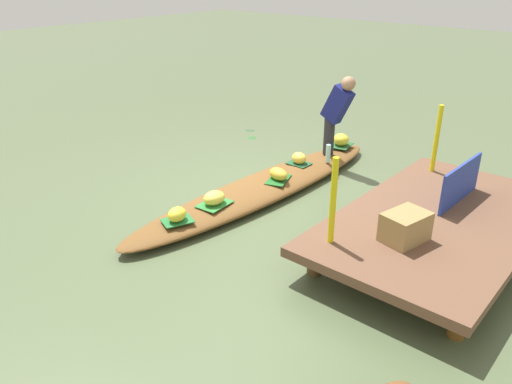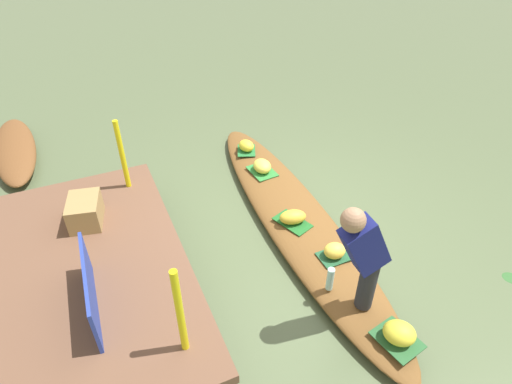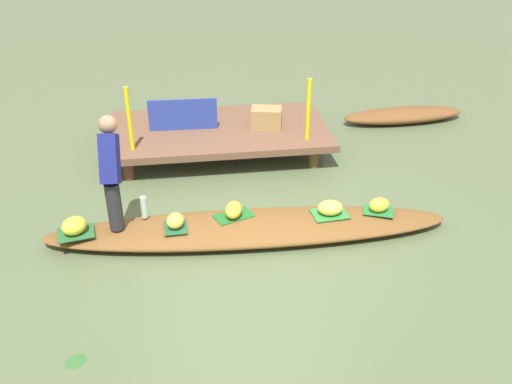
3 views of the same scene
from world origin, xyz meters
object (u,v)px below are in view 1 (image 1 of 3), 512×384
Objects in this scene: banana_bunch_0 at (341,140)px; market_banner at (461,183)px; banana_bunch_2 at (177,214)px; vendor_boat at (264,187)px; produce_crate at (405,227)px; banana_bunch_3 at (214,198)px; water_bottle at (328,153)px; vendor_person at (337,111)px; banana_bunch_4 at (299,158)px; banana_bunch_1 at (278,174)px.

banana_bunch_0 is 0.28× the size of market_banner.
market_banner reaches higher than banana_bunch_2.
produce_crate reaches higher than vendor_boat.
produce_crate reaches higher than banana_bunch_3.
vendor_boat is 1.21m from water_bottle.
banana_bunch_3 is 2.46m from vendor_person.
water_bottle is (-2.67, 0.26, 0.04)m from banana_bunch_2.
banana_bunch_3 is 0.24× the size of vendor_person.
banana_bunch_2 is at bearing 0.27° from banana_bunch_4.
vendor_boat is at bearing 179.76° from banana_bunch_2.
banana_bunch_4 is 2.37m from market_banner.
banana_bunch_4 is 0.44m from water_bottle.
market_banner reaches higher than vendor_boat.
produce_crate is (1.72, 2.00, 0.20)m from water_bottle.
banana_bunch_4 is (-1.75, -0.02, -0.00)m from banana_bunch_3.
banana_bunch_2 is 3.02m from vendor_person.
banana_bunch_0 is at bearing -116.65° from market_banner.
vendor_person is 0.63m from water_bottle.
water_bottle is 2.64m from produce_crate.
banana_bunch_4 is (1.07, -0.04, -0.01)m from banana_bunch_0.
market_banner is (1.24, 2.30, 0.32)m from banana_bunch_0.
vendor_boat is 10.35× the size of produce_crate.
banana_bunch_1 is 0.25× the size of vendor_person.
produce_crate is at bearing 42.29° from banana_bunch_0.
vendor_person is at bearing 176.02° from banana_bunch_3.
banana_bunch_4 is at bearing -176.18° from vendor_boat.
produce_crate is at bearing 45.99° from vendor_person.
banana_bunch_0 reaches higher than banana_bunch_3.
banana_bunch_1 is at bearing 175.55° from banana_bunch_2.
banana_bunch_1 is at bearing 144.50° from vendor_boat.
banana_bunch_1 is 0.69× the size of produce_crate.
vendor_boat is 17.68× the size of water_bottle.
banana_bunch_0 is 1.07m from banana_bunch_4.
market_banner reaches higher than produce_crate.
produce_crate is (-0.95, 2.25, 0.25)m from banana_bunch_2.
banana_bunch_3 is (-0.58, 0.01, 0.00)m from banana_bunch_2.
banana_bunch_4 is 0.19× the size of vendor_person.
vendor_boat is at bearing -104.04° from produce_crate.
water_bottle is at bearing 141.76° from banana_bunch_4.
banana_bunch_0 is at bearing -176.53° from banana_bunch_1.
water_bottle is 0.59× the size of produce_crate.
water_bottle reaches higher than banana_bunch_0.
vendor_person is (-0.63, 0.19, 0.60)m from banana_bunch_4.
banana_bunch_3 is 1.11× the size of water_bottle.
banana_bunch_1 is at bearing -2.19° from vendor_person.
banana_bunch_3 is 0.65× the size of produce_crate.
banana_bunch_1 is 0.67m from banana_bunch_4.
vendor_boat is 1.90m from banana_bunch_0.
banana_bunch_4 is 0.51× the size of produce_crate.
vendor_person is at bearing 176.53° from banana_bunch_2.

